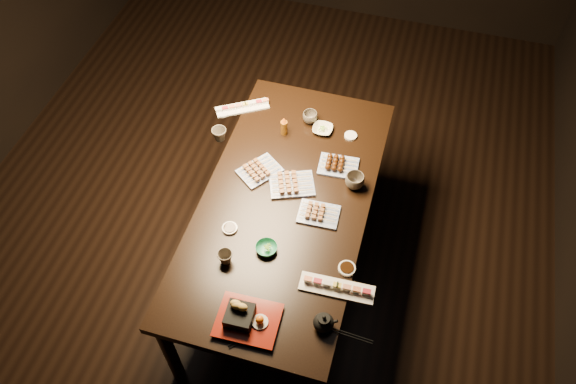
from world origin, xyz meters
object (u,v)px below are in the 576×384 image
at_px(teacup_mid_right, 355,181).
at_px(teapot, 324,321).
at_px(sushi_platter_near, 337,287).
at_px(yakitori_plate_left, 259,169).
at_px(condiment_bottle, 284,126).
at_px(tempura_tray, 248,317).
at_px(teacup_far_right, 310,117).
at_px(sushi_platter_far, 242,106).
at_px(dining_table, 286,238).
at_px(yakitori_plate_center, 292,182).
at_px(teacup_far_left, 219,135).
at_px(edamame_bowl_cream, 323,129).
at_px(teacup_near_left, 225,257).
at_px(edamame_bowl_green, 266,248).
at_px(yakitori_plate_right, 319,212).

distance_m(teacup_mid_right, teapot, 0.86).
bearing_deg(sushi_platter_near, yakitori_plate_left, 131.98).
relative_size(sushi_platter_near, condiment_bottle, 2.90).
bearing_deg(tempura_tray, teacup_far_right, 90.01).
relative_size(sushi_platter_far, teapot, 2.85).
bearing_deg(sushi_platter_far, dining_table, 95.25).
relative_size(yakitori_plate_center, yakitori_plate_left, 1.07).
bearing_deg(yakitori_plate_center, teacup_mid_right, -5.93).
bearing_deg(teacup_mid_right, teacup_far_left, 171.67).
bearing_deg(condiment_bottle, yakitori_plate_left, -98.39).
bearing_deg(yakitori_plate_center, teapot, -86.19).
height_order(edamame_bowl_cream, teacup_near_left, teacup_near_left).
bearing_deg(sushi_platter_near, edamame_bowl_cream, 105.25).
relative_size(sushi_platter_far, yakitori_plate_center, 1.35).
xyz_separation_m(yakitori_plate_left, teacup_near_left, (0.01, -0.60, 0.01)).
xyz_separation_m(sushi_platter_near, edamame_bowl_cream, (-0.32, 1.01, -0.01)).
height_order(teacup_mid_right, condiment_bottle, condiment_bottle).
distance_m(edamame_bowl_green, teacup_mid_right, 0.64).
relative_size(yakitori_plate_center, tempura_tray, 0.83).
height_order(yakitori_plate_center, yakitori_plate_right, yakitori_plate_center).
bearing_deg(teacup_mid_right, teacup_far_right, 131.17).
bearing_deg(yakitori_plate_center, dining_table, -114.06).
bearing_deg(yakitori_plate_left, tempura_tray, -128.85).
relative_size(dining_table, teacup_near_left, 23.32).
bearing_deg(sushi_platter_near, sushi_platter_far, 126.29).
relative_size(teacup_far_left, condiment_bottle, 0.70).
xyz_separation_m(dining_table, sushi_platter_far, (-0.46, 0.62, 0.40)).
bearing_deg(yakitori_plate_center, sushi_platter_far, 110.64).
relative_size(edamame_bowl_green, teapot, 0.97).
bearing_deg(yakitori_plate_left, edamame_bowl_cream, 3.55).
bearing_deg(teacup_far_right, teapot, -72.62).
bearing_deg(tempura_tray, teacup_near_left, 124.94).
height_order(edamame_bowl_green, condiment_bottle, condiment_bottle).
relative_size(yakitori_plate_left, teacup_far_right, 2.52).
height_order(yakitori_plate_right, teapot, teapot).
bearing_deg(teapot, yakitori_plate_center, 99.09).
relative_size(dining_table, yakitori_plate_right, 8.32).
xyz_separation_m(yakitori_plate_right, teacup_mid_right, (0.14, 0.25, 0.01)).
height_order(teacup_mid_right, teacup_far_right, teacup_mid_right).
xyz_separation_m(yakitori_plate_center, yakitori_plate_right, (0.19, -0.15, -0.00)).
bearing_deg(teacup_mid_right, yakitori_plate_left, -174.64).
height_order(yakitori_plate_center, teacup_mid_right, teacup_mid_right).
height_order(sushi_platter_near, teacup_near_left, teacup_near_left).
distance_m(yakitori_plate_center, tempura_tray, 0.84).
xyz_separation_m(sushi_platter_far, yakitori_plate_right, (0.66, -0.66, 0.01)).
distance_m(sushi_platter_far, teacup_far_left, 0.29).
bearing_deg(yakitori_plate_center, sushi_platter_near, -77.23).
relative_size(sushi_platter_near, yakitori_plate_left, 1.61).
height_order(yakitori_plate_right, teacup_far_right, teacup_far_right).
distance_m(dining_table, sushi_platter_near, 0.71).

